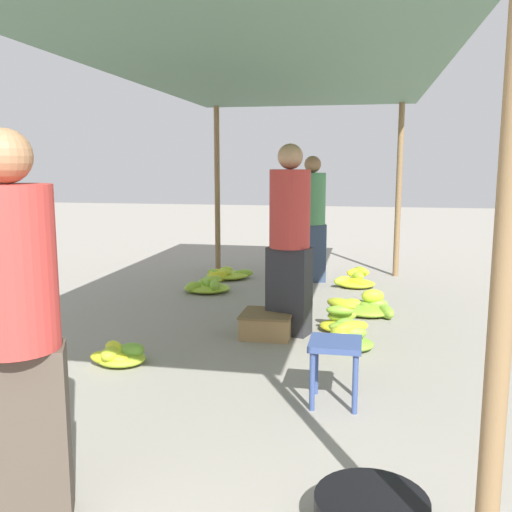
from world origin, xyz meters
The scene contains 16 objects.
canopy_post_front_right centered at (1.30, 0.30, 1.20)m, with size 0.08×0.08×2.40m, color olive.
canopy_post_back_left centered at (-1.30, 6.58, 1.20)m, with size 0.08×0.08×2.40m, color olive.
canopy_post_back_right centered at (1.30, 6.58, 1.20)m, with size 0.08×0.08×2.40m, color olive.
canopy_tarp centered at (0.00, 3.44, 2.42)m, with size 3.01×6.68×0.04m, color #567A60.
vendor_foreground centered at (-0.58, 0.48, 0.89)m, with size 0.49×0.49×1.72m.
stool centered at (0.69, 2.01, 0.35)m, with size 0.34×0.34×0.43m.
banana_pile_left_0 centered at (-1.02, 2.43, 0.08)m, with size 0.43×0.44×0.19m.
banana_pile_left_1 centered at (-1.06, 5.08, 0.07)m, with size 0.58×0.56×0.20m.
banana_pile_left_2 centered at (-1.02, 5.93, 0.06)m, with size 0.70×0.61×0.16m.
banana_pile_right_0 centered at (0.93, 4.36, 0.07)m, with size 0.59×0.52×0.26m.
banana_pile_right_1 centered at (0.67, 3.68, 0.12)m, with size 0.42×0.46×0.31m.
banana_pile_right_2 centered at (0.75, 3.16, 0.12)m, with size 0.41×0.37×0.25m.
banana_pile_right_3 centered at (0.76, 5.69, 0.10)m, with size 0.55×0.42×0.27m.
crate_near centered at (-0.01, 3.42, 0.11)m, with size 0.47×0.47×0.22m.
shopper_walking_mid centered at (0.18, 3.53, 0.91)m, with size 0.47×0.47×1.76m.
shopper_walking_far centered at (0.16, 5.97, 0.87)m, with size 0.43×0.43×1.68m.
Camera 1 is at (0.86, -1.62, 1.58)m, focal length 40.00 mm.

